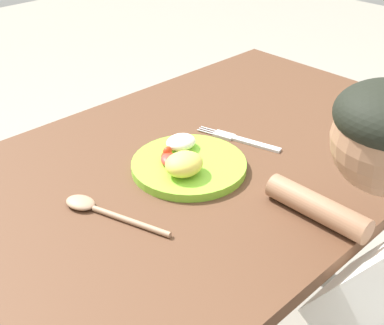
{
  "coord_description": "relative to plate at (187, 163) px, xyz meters",
  "views": [
    {
      "loc": [
        -0.65,
        -0.66,
        1.28
      ],
      "look_at": [
        -0.03,
        -0.02,
        0.73
      ],
      "focal_mm": 48.59,
      "sensor_mm": 36.0,
      "label": 1
    }
  ],
  "objects": [
    {
      "name": "dining_table",
      "position": [
        0.03,
        0.01,
        -0.15
      ],
      "size": [
        1.27,
        0.74,
        0.71
      ],
      "color": "brown",
      "rests_on": "ground_plane"
    },
    {
      "name": "plate",
      "position": [
        0.0,
        0.0,
        0.0
      ],
      "size": [
        0.24,
        0.24,
        0.06
      ],
      "color": "#82CC34",
      "rests_on": "dining_table"
    },
    {
      "name": "fork",
      "position": [
        0.17,
        0.0,
        -0.01
      ],
      "size": [
        0.07,
        0.2,
        0.01
      ],
      "rotation": [
        0.0,
        0.0,
        1.83
      ],
      "color": "silver",
      "rests_on": "dining_table"
    },
    {
      "name": "spoon",
      "position": [
        -0.22,
        0.01,
        -0.01
      ],
      "size": [
        0.09,
        0.22,
        0.02
      ],
      "rotation": [
        0.0,
        0.0,
        1.88
      ],
      "color": "tan",
      "rests_on": "dining_table"
    }
  ]
}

